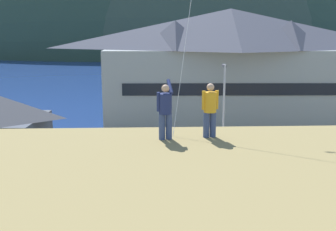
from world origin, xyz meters
TOP-DOWN VIEW (x-y plane):
  - ground_plane at (0.00, 0.00)m, footprint 600.00×600.00m
  - parking_lot_pad at (0.00, 5.00)m, footprint 40.00×20.00m
  - bay_water at (0.00, 60.00)m, footprint 360.00×84.00m
  - far_hill_west_ridge at (2.82, 114.68)m, footprint 137.43×54.34m
  - far_hill_east_peak at (10.02, 119.82)m, footprint 109.43×69.65m
  - harbor_lodge at (7.94, 20.61)m, footprint 25.82×10.01m
  - wharf_dock at (1.26, 31.44)m, footprint 3.20×11.11m
  - moored_boat_wharfside at (-2.48, 28.94)m, footprint 3.60×8.72m
  - parked_car_corner_spot at (-5.28, 6.91)m, footprint 4.27×2.18m
  - parked_car_front_row_red at (2.44, 0.86)m, footprint 4.27×2.19m
  - parked_car_front_row_end at (-4.59, 1.30)m, footprint 4.34×2.35m
  - parked_car_mid_row_near at (8.45, 1.65)m, footprint 4.34×2.33m
  - parked_car_mid_row_far at (3.97, 6.27)m, footprint 4.36×2.38m
  - parking_light_pole at (5.66, 10.56)m, footprint 0.24×0.78m
  - person_kite_flyer at (0.67, -6.92)m, footprint 0.52×0.69m
  - person_companion at (2.10, -6.73)m, footprint 0.54×0.40m

SIDE VIEW (x-z plane):
  - ground_plane at x=0.00m, z-range 0.00..0.00m
  - far_hill_west_ridge at x=2.82m, z-range -38.20..38.20m
  - far_hill_east_peak at x=10.02m, z-range -40.92..40.92m
  - bay_water at x=0.00m, z-range 0.00..0.03m
  - parking_lot_pad at x=0.00m, z-range 0.00..0.10m
  - wharf_dock at x=1.26m, z-range 0.00..0.70m
  - moored_boat_wharfside at x=-2.48m, z-range -0.36..1.80m
  - parked_car_corner_spot at x=-5.28m, z-range 0.15..1.97m
  - parked_car_front_row_red at x=2.44m, z-range 0.15..1.97m
  - parked_car_front_row_end at x=-4.59m, z-range 0.15..1.97m
  - parked_car_mid_row_near at x=8.45m, z-range 0.15..1.97m
  - parked_car_mid_row_far at x=3.97m, z-range 0.15..1.97m
  - parking_light_pole at x=5.66m, z-range 0.63..7.50m
  - harbor_lodge at x=7.94m, z-range 0.33..11.69m
  - person_companion at x=2.10m, z-range 6.45..8.19m
  - person_kite_flyer at x=0.67m, z-range 6.41..8.27m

